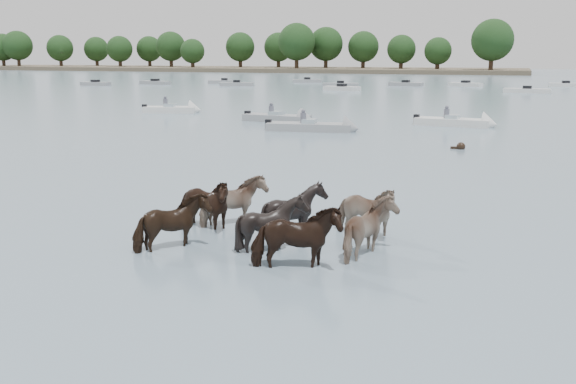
% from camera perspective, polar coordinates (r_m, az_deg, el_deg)
% --- Properties ---
extents(ground, '(400.00, 400.00, 0.00)m').
position_cam_1_polar(ground, '(16.80, -5.58, -4.01)').
color(ground, slate).
rests_on(ground, ground).
extents(shoreline, '(160.00, 30.00, 1.00)m').
position_cam_1_polar(shoreline, '(181.71, -5.87, 10.80)').
color(shoreline, '#4C4233').
rests_on(shoreline, ground).
extents(pony_herd, '(6.71, 4.67, 1.68)m').
position_cam_1_polar(pony_herd, '(16.10, -1.31, -2.53)').
color(pony_herd, black).
rests_on(pony_herd, ground).
extents(swimming_pony, '(0.72, 0.44, 0.44)m').
position_cam_1_polar(swimming_pony, '(33.27, 14.99, 3.88)').
color(swimming_pony, black).
rests_on(swimming_pony, ground).
extents(motorboat_a, '(5.43, 2.27, 1.92)m').
position_cam_1_polar(motorboat_a, '(45.02, -0.16, 6.52)').
color(motorboat_a, gray).
rests_on(motorboat_a, ground).
extents(motorboat_b, '(5.91, 2.30, 1.92)m').
position_cam_1_polar(motorboat_b, '(39.70, 3.03, 5.73)').
color(motorboat_b, gray).
rests_on(motorboat_b, ground).
extents(motorboat_c, '(5.51, 2.15, 1.92)m').
position_cam_1_polar(motorboat_c, '(43.90, 15.33, 5.94)').
color(motorboat_c, silver).
rests_on(motorboat_c, ground).
extents(motorboat_f, '(4.87, 2.83, 1.92)m').
position_cam_1_polar(motorboat_f, '(53.01, -9.65, 7.20)').
color(motorboat_f, silver).
rests_on(motorboat_f, ground).
extents(distant_flotilla, '(105.32, 25.70, 0.93)m').
position_cam_1_polar(distant_flotilla, '(91.26, 15.50, 8.97)').
color(distant_flotilla, gray).
rests_on(distant_flotilla, ground).
extents(treeline, '(148.98, 22.03, 12.40)m').
position_cam_1_polar(treeline, '(179.41, -5.82, 12.72)').
color(treeline, '#382619').
rests_on(treeline, ground).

